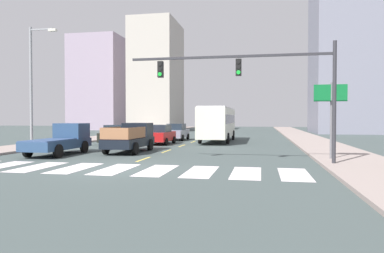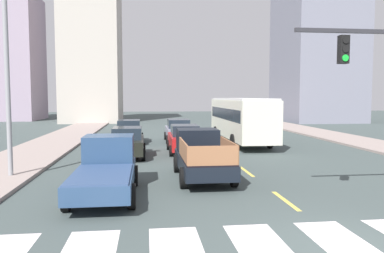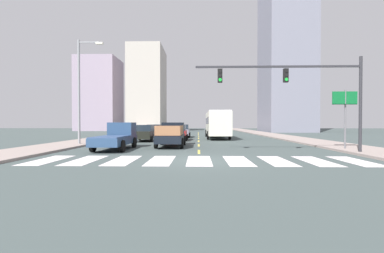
% 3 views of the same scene
% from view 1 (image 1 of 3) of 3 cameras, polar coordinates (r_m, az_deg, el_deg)
% --- Properties ---
extents(ground_plane, '(160.00, 160.00, 0.00)m').
position_cam_1_polar(ground_plane, '(16.76, -12.05, -6.62)').
color(ground_plane, '#404B4A').
extents(sidewalk_right, '(3.94, 110.00, 0.15)m').
position_cam_1_polar(sidewalk_right, '(33.70, 19.08, -2.52)').
color(sidewalk_right, gray).
rests_on(sidewalk_right, ground).
extents(sidewalk_left, '(3.94, 110.00, 0.15)m').
position_cam_1_polar(sidewalk_left, '(37.79, -17.17, -2.09)').
color(sidewalk_left, gray).
rests_on(sidewalk_left, ground).
extents(crosswalk_stripe_1, '(1.22, 3.57, 0.01)m').
position_cam_1_polar(crosswalk_stripe_1, '(19.79, -27.98, -5.52)').
color(crosswalk_stripe_1, silver).
rests_on(crosswalk_stripe_1, ground).
extents(crosswalk_stripe_2, '(1.22, 3.57, 0.01)m').
position_cam_1_polar(crosswalk_stripe_2, '(18.63, -23.27, -5.89)').
color(crosswalk_stripe_2, silver).
rests_on(crosswalk_stripe_2, ground).
extents(crosswalk_stripe_3, '(1.22, 3.57, 0.01)m').
position_cam_1_polar(crosswalk_stripe_3, '(17.61, -17.96, -6.26)').
color(crosswalk_stripe_3, silver).
rests_on(crosswalk_stripe_3, ground).
extents(crosswalk_stripe_4, '(1.22, 3.57, 0.01)m').
position_cam_1_polar(crosswalk_stripe_4, '(16.76, -12.05, -6.61)').
color(crosswalk_stripe_4, silver).
rests_on(crosswalk_stripe_4, ground).
extents(crosswalk_stripe_5, '(1.22, 3.57, 0.01)m').
position_cam_1_polar(crosswalk_stripe_5, '(16.11, -5.58, -6.91)').
color(crosswalk_stripe_5, silver).
rests_on(crosswalk_stripe_5, ground).
extents(crosswalk_stripe_6, '(1.22, 3.57, 0.01)m').
position_cam_1_polar(crosswalk_stripe_6, '(15.67, 1.36, -7.14)').
color(crosswalk_stripe_6, silver).
rests_on(crosswalk_stripe_6, ground).
extents(crosswalk_stripe_7, '(1.22, 3.57, 0.01)m').
position_cam_1_polar(crosswalk_stripe_7, '(15.47, 8.58, -7.26)').
color(crosswalk_stripe_7, silver).
rests_on(crosswalk_stripe_7, ground).
extents(crosswalk_stripe_8, '(1.22, 3.57, 0.01)m').
position_cam_1_polar(crosswalk_stripe_8, '(15.52, 15.88, -7.27)').
color(crosswalk_stripe_8, silver).
rests_on(crosswalk_stripe_8, ground).
extents(lane_dash_0, '(0.16, 2.40, 0.01)m').
position_cam_1_polar(lane_dash_0, '(20.48, -7.66, -5.14)').
color(lane_dash_0, '#E0C34D').
rests_on(lane_dash_0, ground).
extents(lane_dash_1, '(0.16, 2.40, 0.01)m').
position_cam_1_polar(lane_dash_1, '(25.24, -4.04, -3.90)').
color(lane_dash_1, '#E0C34D').
rests_on(lane_dash_1, ground).
extents(lane_dash_2, '(0.16, 2.40, 0.01)m').
position_cam_1_polar(lane_dash_2, '(30.08, -1.58, -3.04)').
color(lane_dash_2, '#E0C34D').
rests_on(lane_dash_2, ground).
extents(lane_dash_3, '(0.16, 2.40, 0.01)m').
position_cam_1_polar(lane_dash_3, '(34.97, 0.19, -2.42)').
color(lane_dash_3, '#E0C34D').
rests_on(lane_dash_3, ground).
extents(lane_dash_4, '(0.16, 2.40, 0.01)m').
position_cam_1_polar(lane_dash_4, '(39.88, 1.53, -1.95)').
color(lane_dash_4, '#E0C34D').
rests_on(lane_dash_4, ground).
extents(lane_dash_5, '(0.16, 2.40, 0.01)m').
position_cam_1_polar(lane_dash_5, '(44.82, 2.57, -1.59)').
color(lane_dash_5, '#E0C34D').
rests_on(lane_dash_5, ground).
extents(lane_dash_6, '(0.16, 2.40, 0.01)m').
position_cam_1_polar(lane_dash_6, '(49.76, 3.41, -1.29)').
color(lane_dash_6, '#E0C34D').
rests_on(lane_dash_6, ground).
extents(lane_dash_7, '(0.16, 2.40, 0.01)m').
position_cam_1_polar(lane_dash_7, '(54.72, 4.09, -1.05)').
color(lane_dash_7, '#E0C34D').
rests_on(lane_dash_7, ground).
extents(pickup_stakebed, '(2.18, 5.20, 1.96)m').
position_cam_1_polar(pickup_stakebed, '(25.01, -9.53, -1.82)').
color(pickup_stakebed, black).
rests_on(pickup_stakebed, ground).
extents(pickup_dark, '(2.18, 5.20, 1.96)m').
position_cam_1_polar(pickup_dark, '(24.44, -19.86, -1.99)').
color(pickup_dark, navy).
rests_on(pickup_dark, ground).
extents(city_bus, '(2.72, 10.80, 3.32)m').
position_cam_1_polar(city_bus, '(35.03, 4.09, 0.77)').
color(city_bus, silver).
rests_on(city_bus, ground).
extents(sedan_near_left, '(2.02, 4.40, 1.72)m').
position_cam_1_polar(sedan_near_left, '(38.06, -8.00, -0.83)').
color(sedan_near_left, black).
rests_on(sedan_near_left, ground).
extents(sedan_mid, '(2.02, 4.40, 1.72)m').
position_cam_1_polar(sedan_mid, '(37.40, -2.44, -0.86)').
color(sedan_mid, gray).
rests_on(sedan_mid, ground).
extents(sedan_far, '(2.02, 4.40, 1.72)m').
position_cam_1_polar(sedan_far, '(31.77, -5.07, -1.26)').
color(sedan_far, red).
rests_on(sedan_far, ground).
extents(sedan_near_right, '(2.02, 4.40, 1.72)m').
position_cam_1_polar(sedan_near_right, '(31.64, -11.65, -1.30)').
color(sedan_near_right, black).
rests_on(sedan_near_right, ground).
extents(traffic_signal_gantry, '(10.21, 0.27, 6.00)m').
position_cam_1_polar(traffic_signal_gantry, '(18.31, 11.21, 7.38)').
color(traffic_signal_gantry, '#2D2D33').
rests_on(traffic_signal_gantry, ground).
extents(direction_sign_green, '(1.70, 0.12, 4.20)m').
position_cam_1_polar(direction_sign_green, '(20.57, 21.08, 3.27)').
color(direction_sign_green, slate).
rests_on(direction_sign_green, ground).
extents(streetlight_left, '(2.20, 0.28, 9.00)m').
position_cam_1_polar(streetlight_left, '(29.24, -23.84, 6.46)').
color(streetlight_left, gray).
rests_on(streetlight_left, ground).
extents(block_mid_left, '(7.48, 11.10, 19.24)m').
position_cam_1_polar(block_mid_left, '(65.11, -5.56, 7.81)').
color(block_mid_left, '#B6AEA3').
rests_on(block_mid_left, ground).
extents(block_mid_right, '(9.71, 9.11, 18.18)m').
position_cam_1_polar(block_mid_right, '(74.24, -14.42, 6.57)').
color(block_mid_right, '#9A899D').
rests_on(block_mid_right, ground).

